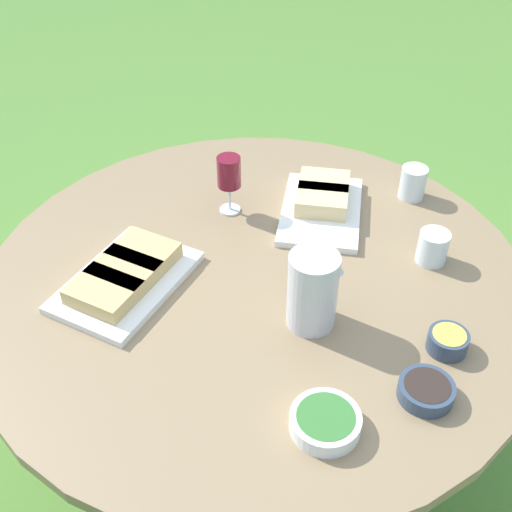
{
  "coord_description": "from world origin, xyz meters",
  "views": [
    {
      "loc": [
        0.4,
        -1.16,
        1.81
      ],
      "look_at": [
        0.0,
        0.0,
        0.78
      ],
      "focal_mm": 45.0,
      "sensor_mm": 36.0,
      "label": 1
    }
  ],
  "objects": [
    {
      "name": "ground_plane",
      "position": [
        0.0,
        0.0,
        0.0
      ],
      "size": [
        40.0,
        40.0,
        0.0
      ],
      "primitive_type": "plane",
      "color": "#5B8C38"
    },
    {
      "name": "dining_table",
      "position": [
        0.0,
        0.0,
        0.61
      ],
      "size": [
        1.4,
        1.4,
        0.72
      ],
      "color": "#4C4C51",
      "rests_on": "ground_plane"
    },
    {
      "name": "water_pitcher",
      "position": [
        0.18,
        -0.12,
        0.82
      ],
      "size": [
        0.12,
        0.12,
        0.2
      ],
      "color": "silver",
      "rests_on": "dining_table"
    },
    {
      "name": "wine_glass",
      "position": [
        -0.16,
        0.24,
        0.84
      ],
      "size": [
        0.07,
        0.07,
        0.18
      ],
      "color": "silver",
      "rests_on": "dining_table"
    },
    {
      "name": "platter_bread_main",
      "position": [
        0.09,
        0.33,
        0.75
      ],
      "size": [
        0.28,
        0.37,
        0.07
      ],
      "color": "white",
      "rests_on": "dining_table"
    },
    {
      "name": "platter_charcuterie",
      "position": [
        -0.29,
        -0.14,
        0.75
      ],
      "size": [
        0.29,
        0.39,
        0.06
      ],
      "color": "white",
      "rests_on": "dining_table"
    },
    {
      "name": "bowl_fries",
      "position": [
        0.49,
        -0.1,
        0.75
      ],
      "size": [
        0.09,
        0.09,
        0.05
      ],
      "color": "#334256",
      "rests_on": "dining_table"
    },
    {
      "name": "bowl_salad",
      "position": [
        0.28,
        -0.39,
        0.74
      ],
      "size": [
        0.14,
        0.14,
        0.04
      ],
      "color": "white",
      "rests_on": "dining_table"
    },
    {
      "name": "bowl_olives",
      "position": [
        0.46,
        -0.25,
        0.74
      ],
      "size": [
        0.12,
        0.12,
        0.04
      ],
      "color": "#334256",
      "rests_on": "dining_table"
    },
    {
      "name": "cup_water_near",
      "position": [
        0.41,
        0.2,
        0.76
      ],
      "size": [
        0.08,
        0.08,
        0.09
      ],
      "color": "silver",
      "rests_on": "dining_table"
    },
    {
      "name": "cup_water_far",
      "position": [
        0.32,
        0.48,
        0.77
      ],
      "size": [
        0.08,
        0.08,
        0.1
      ],
      "color": "silver",
      "rests_on": "dining_table"
    }
  ]
}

